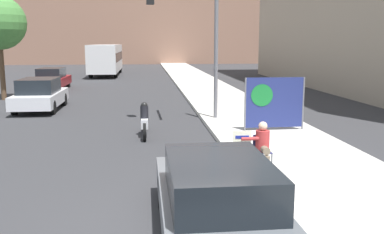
# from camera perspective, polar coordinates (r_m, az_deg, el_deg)

# --- Properties ---
(ground_plane) EXTENTS (160.00, 160.00, 0.00)m
(ground_plane) POSITION_cam_1_polar(r_m,az_deg,el_deg) (7.67, -0.48, -14.99)
(ground_plane) COLOR #303033
(sidewalk_curb) EXTENTS (3.83, 90.00, 0.16)m
(sidewalk_curb) POSITION_cam_1_polar(r_m,az_deg,el_deg) (22.55, 4.61, 1.85)
(sidewalk_curb) COLOR beige
(sidewalk_curb) RESTS_ON ground_plane
(seated_protester) EXTENTS (0.95, 0.77, 1.16)m
(seated_protester) POSITION_cam_1_polar(r_m,az_deg,el_deg) (10.59, 9.38, -3.63)
(seated_protester) COLOR #474C56
(seated_protester) RESTS_ON sidewalk_curb
(protest_banner) EXTENTS (2.16, 0.06, 1.87)m
(protest_banner) POSITION_cam_1_polar(r_m,az_deg,el_deg) (15.30, 10.87, 1.92)
(protest_banner) COLOR slate
(protest_banner) RESTS_ON sidewalk_curb
(traffic_light_pole) EXTENTS (2.85, 2.62, 5.66)m
(traffic_light_pole) POSITION_cam_1_polar(r_m,az_deg,el_deg) (17.34, -0.03, 12.36)
(traffic_light_pole) COLOR slate
(traffic_light_pole) RESTS_ON sidewalk_curb
(parked_car_curbside) EXTENTS (1.84, 4.77, 1.40)m
(parked_car_curbside) POSITION_cam_1_polar(r_m,az_deg,el_deg) (7.09, 3.40, -10.95)
(parked_car_curbside) COLOR #565B60
(parked_car_curbside) RESTS_ON ground_plane
(car_on_road_nearest) EXTENTS (1.88, 4.47, 1.55)m
(car_on_road_nearest) POSITION_cam_1_polar(r_m,az_deg,el_deg) (21.84, -19.60, 2.85)
(car_on_road_nearest) COLOR silver
(car_on_road_nearest) RESTS_ON ground_plane
(car_on_road_midblock) EXTENTS (1.81, 4.80, 1.51)m
(car_on_road_midblock) POSITION_cam_1_polar(r_m,az_deg,el_deg) (31.17, -18.16, 4.85)
(car_on_road_midblock) COLOR maroon
(car_on_road_midblock) RESTS_ON ground_plane
(city_bus_on_road) EXTENTS (2.62, 11.16, 3.01)m
(city_bus_on_road) POSITION_cam_1_polar(r_m,az_deg,el_deg) (43.98, -11.38, 7.77)
(city_bus_on_road) COLOR silver
(city_bus_on_road) RESTS_ON ground_plane
(motorcycle_on_road) EXTENTS (0.28, 2.24, 1.20)m
(motorcycle_on_road) POSITION_cam_1_polar(r_m,az_deg,el_deg) (15.00, -6.35, -0.55)
(motorcycle_on_road) COLOR silver
(motorcycle_on_road) RESTS_ON ground_plane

